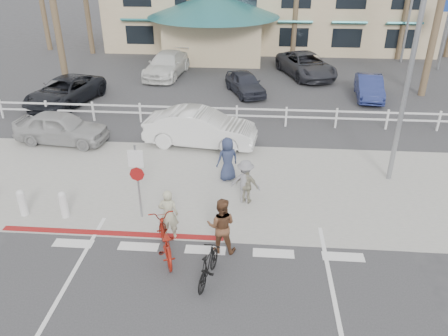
# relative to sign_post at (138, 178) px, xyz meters

# --- Properties ---
(ground) EXTENTS (140.00, 140.00, 0.00)m
(ground) POSITION_rel_sign_post_xyz_m (2.30, -2.20, -1.45)
(ground) COLOR #333335
(bike_path) EXTENTS (12.00, 16.00, 0.01)m
(bike_path) POSITION_rel_sign_post_xyz_m (2.30, -4.20, -1.45)
(bike_path) COLOR #333335
(bike_path) RESTS_ON ground
(sidewalk_plaza) EXTENTS (22.00, 7.00, 0.01)m
(sidewalk_plaza) POSITION_rel_sign_post_xyz_m (2.30, 2.30, -1.44)
(sidewalk_plaza) COLOR gray
(sidewalk_plaza) RESTS_ON ground
(cross_street) EXTENTS (40.00, 5.00, 0.01)m
(cross_street) POSITION_rel_sign_post_xyz_m (2.30, 6.30, -1.45)
(cross_street) COLOR #333335
(cross_street) RESTS_ON ground
(parking_lot) EXTENTS (50.00, 16.00, 0.01)m
(parking_lot) POSITION_rel_sign_post_xyz_m (2.30, 15.80, -1.45)
(parking_lot) COLOR #333335
(parking_lot) RESTS_ON ground
(curb_red) EXTENTS (7.00, 0.25, 0.02)m
(curb_red) POSITION_rel_sign_post_xyz_m (-0.70, -1.00, -1.44)
(curb_red) COLOR maroon
(curb_red) RESTS_ON ground
(rail_fence) EXTENTS (29.40, 0.16, 1.00)m
(rail_fence) POSITION_rel_sign_post_xyz_m (2.80, 8.30, -0.95)
(rail_fence) COLOR silver
(rail_fence) RESTS_ON ground
(sign_post) EXTENTS (0.50, 0.10, 2.90)m
(sign_post) POSITION_rel_sign_post_xyz_m (0.00, 0.00, 0.00)
(sign_post) COLOR gray
(sign_post) RESTS_ON ground
(bollard_0) EXTENTS (0.26, 0.26, 0.95)m
(bollard_0) POSITION_rel_sign_post_xyz_m (-2.50, -0.20, -0.97)
(bollard_0) COLOR silver
(bollard_0) RESTS_ON ground
(bollard_1) EXTENTS (0.26, 0.26, 0.95)m
(bollard_1) POSITION_rel_sign_post_xyz_m (-3.90, -0.20, -0.97)
(bollard_1) COLOR silver
(bollard_1) RESTS_ON ground
(streetlight_0) EXTENTS (0.60, 2.00, 9.00)m
(streetlight_0) POSITION_rel_sign_post_xyz_m (8.80, 3.30, 3.05)
(streetlight_0) COLOR gray
(streetlight_0) RESTS_ON ground
(info_sign) EXTENTS (1.20, 0.16, 5.60)m
(info_sign) POSITION_rel_sign_post_xyz_m (16.30, 19.80, 1.35)
(info_sign) COLOR navy
(info_sign) RESTS_ON ground
(bike_red) EXTENTS (1.39, 2.22, 1.10)m
(bike_red) POSITION_rel_sign_post_xyz_m (1.17, -1.87, -0.90)
(bike_red) COLOR maroon
(bike_red) RESTS_ON ground
(rider_red) EXTENTS (0.60, 0.40, 1.65)m
(rider_red) POSITION_rel_sign_post_xyz_m (1.14, -1.02, -0.63)
(rider_red) COLOR #ADAC8C
(rider_red) RESTS_ON ground
(bike_black) EXTENTS (0.78, 1.66, 0.96)m
(bike_black) POSITION_rel_sign_post_xyz_m (2.53, -2.84, -0.97)
(bike_black) COLOR black
(bike_black) RESTS_ON ground
(rider_black) EXTENTS (0.88, 0.70, 1.74)m
(rider_black) POSITION_rel_sign_post_xyz_m (2.77, -1.55, -0.58)
(rider_black) COLOR brown
(rider_black) RESTS_ON ground
(pedestrian_a) EXTENTS (1.11, 0.76, 1.58)m
(pedestrian_a) POSITION_rel_sign_post_xyz_m (3.36, 1.22, -0.66)
(pedestrian_a) COLOR gray
(pedestrian_a) RESTS_ON ground
(pedestrian_child) EXTENTS (0.87, 0.62, 1.37)m
(pedestrian_child) POSITION_rel_sign_post_xyz_m (3.42, 1.14, -0.77)
(pedestrian_child) COLOR gray
(pedestrian_child) RESTS_ON ground
(pedestrian_b) EXTENTS (0.99, 0.86, 1.70)m
(pedestrian_b) POSITION_rel_sign_post_xyz_m (2.64, 2.77, -0.60)
(pedestrian_b) COLOR #28314F
(pedestrian_b) RESTS_ON ground
(car_white_sedan) EXTENTS (5.04, 2.25, 1.61)m
(car_white_sedan) POSITION_rel_sign_post_xyz_m (1.23, 5.84, -0.65)
(car_white_sedan) COLOR silver
(car_white_sedan) RESTS_ON ground
(car_red_compact) EXTENTS (4.30, 2.09, 1.41)m
(car_red_compact) POSITION_rel_sign_post_xyz_m (-5.00, 5.64, -0.74)
(car_red_compact) COLOR #A3A3A3
(car_red_compact) RESTS_ON ground
(lot_car_0) EXTENTS (3.50, 5.63, 1.45)m
(lot_car_0) POSITION_rel_sign_post_xyz_m (-6.90, 10.66, -0.72)
(lot_car_0) COLOR black
(lot_car_0) RESTS_ON ground
(lot_car_2) EXTENTS (2.85, 4.09, 1.29)m
(lot_car_2) POSITION_rel_sign_post_xyz_m (2.93, 13.29, -0.80)
(lot_car_2) COLOR #252732
(lot_car_2) RESTS_ON ground
(lot_car_3) EXTENTS (1.74, 4.00, 1.28)m
(lot_car_3) POSITION_rel_sign_post_xyz_m (10.04, 13.02, -0.81)
(lot_car_3) COLOR navy
(lot_car_3) RESTS_ON ground
(lot_car_4) EXTENTS (2.71, 5.44, 1.52)m
(lot_car_4) POSITION_rel_sign_post_xyz_m (-2.42, 16.76, -0.69)
(lot_car_4) COLOR silver
(lot_car_4) RESTS_ON ground
(lot_car_5) EXTENTS (4.18, 6.01, 1.52)m
(lot_car_5) POSITION_rel_sign_post_xyz_m (6.83, 17.39, -0.69)
(lot_car_5) COLOR #2E2F36
(lot_car_5) RESTS_ON ground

